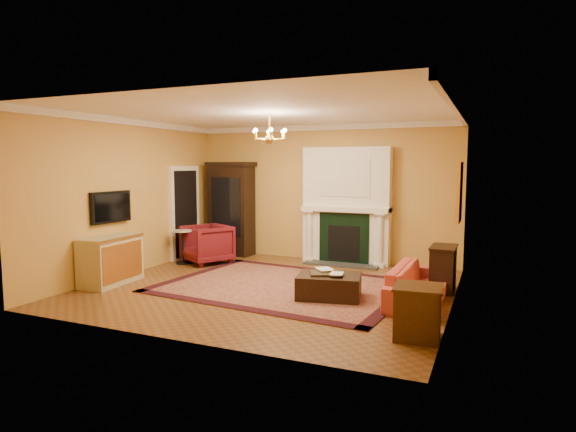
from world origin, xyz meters
The scene contains 26 objects.
floor centered at (0.00, 0.00, -0.01)m, with size 6.00×5.50×0.02m, color brown.
ceiling centered at (0.00, 0.00, 3.01)m, with size 6.00×5.50×0.02m, color white.
wall_back centered at (0.00, 2.76, 1.50)m, with size 6.00×0.02×3.00m, color #C28E45.
wall_front centered at (0.00, -2.76, 1.50)m, with size 6.00×0.02×3.00m, color #C28E45.
wall_left centered at (-3.01, 0.00, 1.50)m, with size 0.02×5.50×3.00m, color #C28E45.
wall_right centered at (3.01, 0.00, 1.50)m, with size 0.02×5.50×3.00m, color #C28E45.
fireplace centered at (0.60, 2.57, 1.19)m, with size 1.90×0.70×2.50m.
crown_molding centered at (0.00, 0.96, 2.94)m, with size 6.00×5.50×0.12m.
doorway centered at (-2.95, 1.70, 1.05)m, with size 0.08×1.05×2.10m.
tv_panel centered at (-2.95, -0.60, 1.35)m, with size 0.09×0.95×0.58m.
gilt_mirror centered at (2.97, 1.40, 1.65)m, with size 0.06×0.76×1.05m.
chandelier centered at (0.00, 0.00, 2.61)m, with size 0.63×0.55×0.53m.
oriental_rug centered at (0.21, 0.15, 0.01)m, with size 4.13×3.09×0.02m, color #490F17.
china_cabinet centered at (-2.19, 2.49, 1.05)m, with size 1.05×0.48×2.10m, color black.
wingback_armchair centered at (-2.15, 1.35, 0.46)m, with size 0.89×0.84×0.92m, color maroon.
pedestal_table centered at (-2.60, 1.09, 0.43)m, with size 0.41×0.41×0.73m.
commode centered at (-2.73, -0.88, 0.43)m, with size 0.54×1.15×0.86m, color beige.
coral_sofa centered at (2.50, 0.11, 0.37)m, with size 1.90×0.56×0.74m, color #D74744.
end_table centered at (2.72, -1.53, 0.31)m, with size 0.54×0.54×0.62m, color #3B2110.
console_table centered at (2.78, 0.93, 0.37)m, with size 0.38×0.66×0.74m, color black.
leather_ottoman centered at (1.16, -0.26, 0.20)m, with size 0.99×0.72×0.37m, color black.
ottoman_tray centered at (1.10, -0.25, 0.40)m, with size 0.50×0.39×0.03m, color black.
book_a centered at (0.95, -0.19, 0.57)m, with size 0.23×0.03×0.30m, color gray.
book_b centered at (1.21, -0.35, 0.55)m, with size 0.20×0.02×0.27m, color gray.
topiary_left centered at (0.07, 2.53, 1.45)m, with size 0.15×0.15×0.41m.
topiary_right centered at (1.32, 2.53, 1.49)m, with size 0.17×0.17×0.46m.
Camera 1 is at (3.52, -7.40, 2.11)m, focal length 30.00 mm.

